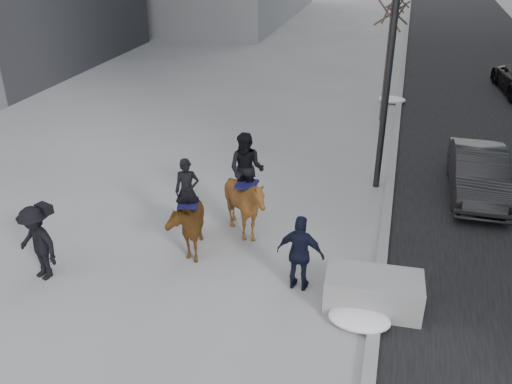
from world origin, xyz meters
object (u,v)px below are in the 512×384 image
(planter, at_px, (373,292))
(mounted_left, at_px, (187,218))
(mounted_right, at_px, (246,197))
(car_near, at_px, (478,173))

(planter, xyz_separation_m, mounted_left, (-4.45, 1.10, 0.47))
(planter, relative_size, mounted_right, 0.72)
(car_near, xyz_separation_m, mounted_right, (-5.78, -3.89, 0.41))
(mounted_right, bearing_deg, mounted_left, -140.58)
(car_near, bearing_deg, planter, -113.07)
(planter, relative_size, car_near, 0.48)
(mounted_left, height_order, mounted_right, mounted_right)
(planter, xyz_separation_m, mounted_right, (-3.28, 2.06, 0.69))
(car_near, height_order, mounted_left, mounted_left)
(mounted_left, bearing_deg, mounted_right, 39.42)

